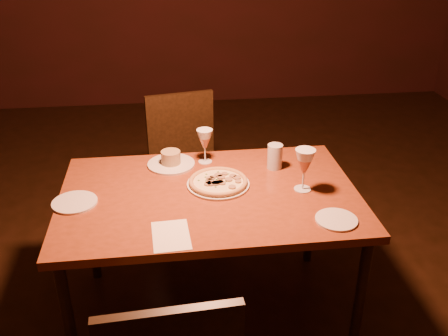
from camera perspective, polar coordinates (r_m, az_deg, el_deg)
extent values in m
cube|color=brown|center=(2.29, -1.68, -3.23)|extent=(1.36, 0.88, 0.04)
cylinder|color=black|center=(2.24, -17.20, -17.06)|extent=(0.05, 0.05, 0.69)
cylinder|color=black|center=(2.83, -15.02, -6.41)|extent=(0.05, 0.05, 0.69)
cylinder|color=black|center=(2.34, 15.21, -14.54)|extent=(0.05, 0.05, 0.69)
cylinder|color=black|center=(2.90, 9.95, -4.84)|extent=(0.05, 0.05, 0.69)
cube|color=black|center=(3.07, -4.01, -0.15)|extent=(0.50, 0.50, 0.04)
cube|color=black|center=(3.16, -5.02, 5.02)|extent=(0.42, 0.11, 0.40)
cylinder|color=black|center=(3.02, -6.25, -6.05)|extent=(0.04, 0.04, 0.43)
cylinder|color=black|center=(3.31, -7.50, -2.91)|extent=(0.04, 0.04, 0.43)
cylinder|color=black|center=(3.09, 0.02, -5.02)|extent=(0.04, 0.04, 0.43)
cylinder|color=black|center=(3.37, -1.76, -2.05)|extent=(0.04, 0.04, 0.43)
cylinder|color=silver|center=(2.33, -0.67, -1.87)|extent=(0.29, 0.29, 0.01)
cylinder|color=beige|center=(2.33, -0.67, -1.64)|extent=(0.27, 0.27, 0.01)
torus|color=tan|center=(2.33, -0.67, -1.53)|extent=(0.28, 0.28, 0.02)
cylinder|color=silver|center=(2.53, -6.06, 0.45)|extent=(0.24, 0.24, 0.01)
cylinder|color=#A0845B|center=(2.52, -6.10, 1.22)|extent=(0.10, 0.10, 0.06)
cylinder|color=#B2B9C3|center=(2.48, 5.83, 1.32)|extent=(0.08, 0.08, 0.13)
cylinder|color=silver|center=(2.29, -16.70, -3.78)|extent=(0.20, 0.20, 0.01)
cylinder|color=silver|center=(2.13, 12.72, -5.78)|extent=(0.18, 0.18, 0.01)
cube|color=white|center=(2.00, -6.08, -7.68)|extent=(0.16, 0.22, 0.00)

